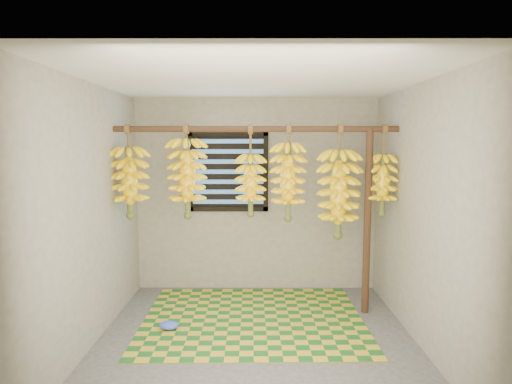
{
  "coord_description": "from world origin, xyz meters",
  "views": [
    {
      "loc": [
        0.01,
        -3.83,
        1.85
      ],
      "look_at": [
        0.0,
        0.55,
        1.35
      ],
      "focal_mm": 30.0,
      "sensor_mm": 36.0,
      "label": 1
    }
  ],
  "objects_px": {
    "banana_bunch_c": "(251,185)",
    "banana_bunch_d": "(288,182)",
    "banana_bunch_b": "(187,178)",
    "banana_bunch_f": "(383,185)",
    "plastic_bag": "(169,325)",
    "banana_bunch_a": "(130,182)",
    "banana_bunch_e": "(339,194)",
    "woven_mat": "(253,319)",
    "support_post": "(367,223)"
  },
  "relations": [
    {
      "from": "plastic_bag",
      "to": "banana_bunch_b",
      "type": "relative_size",
      "value": 0.2
    },
    {
      "from": "plastic_bag",
      "to": "banana_bunch_d",
      "type": "xyz_separation_m",
      "value": [
        1.21,
        0.46,
        1.39
      ]
    },
    {
      "from": "banana_bunch_e",
      "to": "banana_bunch_f",
      "type": "xyz_separation_m",
      "value": [
        0.47,
        0.0,
        0.1
      ]
    },
    {
      "from": "banana_bunch_f",
      "to": "support_post",
      "type": "bearing_deg",
      "value": -180.0
    },
    {
      "from": "banana_bunch_d",
      "to": "banana_bunch_f",
      "type": "xyz_separation_m",
      "value": [
        1.01,
        0.0,
        -0.03
      ]
    },
    {
      "from": "banana_bunch_c",
      "to": "banana_bunch_e",
      "type": "height_order",
      "value": "same"
    },
    {
      "from": "support_post",
      "to": "banana_bunch_a",
      "type": "relative_size",
      "value": 2.02
    },
    {
      "from": "support_post",
      "to": "banana_bunch_b",
      "type": "distance_m",
      "value": 1.99
    },
    {
      "from": "plastic_bag",
      "to": "banana_bunch_a",
      "type": "relative_size",
      "value": 0.2
    },
    {
      "from": "support_post",
      "to": "banana_bunch_e",
      "type": "distance_m",
      "value": 0.44
    },
    {
      "from": "support_post",
      "to": "banana_bunch_e",
      "type": "height_order",
      "value": "banana_bunch_e"
    },
    {
      "from": "banana_bunch_f",
      "to": "woven_mat",
      "type": "bearing_deg",
      "value": -171.93
    },
    {
      "from": "banana_bunch_e",
      "to": "woven_mat",
      "type": "bearing_deg",
      "value": -167.92
    },
    {
      "from": "support_post",
      "to": "banana_bunch_b",
      "type": "height_order",
      "value": "banana_bunch_b"
    },
    {
      "from": "banana_bunch_b",
      "to": "banana_bunch_f",
      "type": "height_order",
      "value": "same"
    },
    {
      "from": "woven_mat",
      "to": "banana_bunch_c",
      "type": "distance_m",
      "value": 1.42
    },
    {
      "from": "banana_bunch_d",
      "to": "banana_bunch_f",
      "type": "bearing_deg",
      "value": 0.0
    },
    {
      "from": "plastic_bag",
      "to": "banana_bunch_d",
      "type": "relative_size",
      "value": 0.2
    },
    {
      "from": "banana_bunch_b",
      "to": "banana_bunch_f",
      "type": "relative_size",
      "value": 1.02
    },
    {
      "from": "plastic_bag",
      "to": "banana_bunch_c",
      "type": "bearing_deg",
      "value": 29.85
    },
    {
      "from": "banana_bunch_c",
      "to": "support_post",
      "type": "bearing_deg",
      "value": 0.0
    },
    {
      "from": "woven_mat",
      "to": "banana_bunch_c",
      "type": "bearing_deg",
      "value": 98.12
    },
    {
      "from": "banana_bunch_c",
      "to": "banana_bunch_e",
      "type": "relative_size",
      "value": 0.81
    },
    {
      "from": "banana_bunch_e",
      "to": "banana_bunch_c",
      "type": "bearing_deg",
      "value": -180.0
    },
    {
      "from": "banana_bunch_b",
      "to": "banana_bunch_f",
      "type": "distance_m",
      "value": 2.09
    },
    {
      "from": "banana_bunch_f",
      "to": "banana_bunch_b",
      "type": "bearing_deg",
      "value": -180.0
    },
    {
      "from": "plastic_bag",
      "to": "woven_mat",
      "type": "bearing_deg",
      "value": 17.79
    },
    {
      "from": "banana_bunch_b",
      "to": "banana_bunch_d",
      "type": "height_order",
      "value": "same"
    },
    {
      "from": "banana_bunch_a",
      "to": "banana_bunch_f",
      "type": "distance_m",
      "value": 2.7
    },
    {
      "from": "banana_bunch_c",
      "to": "banana_bunch_d",
      "type": "bearing_deg",
      "value": 0.0
    },
    {
      "from": "support_post",
      "to": "banana_bunch_a",
      "type": "height_order",
      "value": "banana_bunch_a"
    },
    {
      "from": "banana_bunch_b",
      "to": "banana_bunch_d",
      "type": "distance_m",
      "value": 1.08
    },
    {
      "from": "plastic_bag",
      "to": "banana_bunch_e",
      "type": "distance_m",
      "value": 2.21
    },
    {
      "from": "support_post",
      "to": "banana_bunch_c",
      "type": "distance_m",
      "value": 1.32
    },
    {
      "from": "banana_bunch_b",
      "to": "plastic_bag",
      "type": "bearing_deg",
      "value": -106.05
    },
    {
      "from": "plastic_bag",
      "to": "banana_bunch_f",
      "type": "height_order",
      "value": "banana_bunch_f"
    },
    {
      "from": "banana_bunch_d",
      "to": "banana_bunch_a",
      "type": "bearing_deg",
      "value": 180.0
    },
    {
      "from": "banana_bunch_d",
      "to": "banana_bunch_e",
      "type": "bearing_deg",
      "value": 0.0
    },
    {
      "from": "support_post",
      "to": "banana_bunch_a",
      "type": "bearing_deg",
      "value": 180.0
    },
    {
      "from": "banana_bunch_a",
      "to": "banana_bunch_e",
      "type": "bearing_deg",
      "value": -0.0
    },
    {
      "from": "banana_bunch_b",
      "to": "banana_bunch_c",
      "type": "xyz_separation_m",
      "value": [
        0.68,
        0.0,
        -0.07
      ]
    },
    {
      "from": "banana_bunch_a",
      "to": "banana_bunch_e",
      "type": "height_order",
      "value": "same"
    },
    {
      "from": "banana_bunch_b",
      "to": "banana_bunch_f",
      "type": "bearing_deg",
      "value": 0.0
    },
    {
      "from": "banana_bunch_a",
      "to": "banana_bunch_c",
      "type": "height_order",
      "value": "same"
    },
    {
      "from": "woven_mat",
      "to": "banana_bunch_a",
      "type": "xyz_separation_m",
      "value": [
        -1.32,
        0.2,
        1.43
      ]
    },
    {
      "from": "woven_mat",
      "to": "banana_bunch_f",
      "type": "relative_size",
      "value": 2.36
    },
    {
      "from": "banana_bunch_a",
      "to": "banana_bunch_d",
      "type": "distance_m",
      "value": 1.69
    },
    {
      "from": "banana_bunch_c",
      "to": "banana_bunch_e",
      "type": "xyz_separation_m",
      "value": [
        0.94,
        0.0,
        -0.1
      ]
    },
    {
      "from": "banana_bunch_c",
      "to": "banana_bunch_d",
      "type": "height_order",
      "value": "same"
    },
    {
      "from": "banana_bunch_c",
      "to": "banana_bunch_b",
      "type": "bearing_deg",
      "value": 180.0
    }
  ]
}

